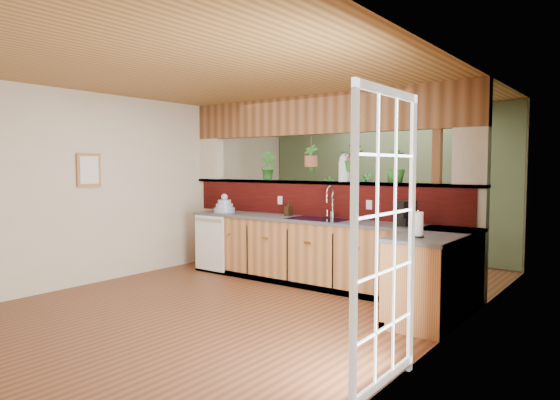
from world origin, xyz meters
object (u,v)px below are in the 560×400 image
Objects in this scene: soap_dispenser at (288,209)px; glass_jar at (345,168)px; faucet at (331,201)px; coffee_maker at (404,214)px; paper_towel at (418,225)px; shelving_console at (347,227)px; dish_stack at (225,207)px.

glass_jar reaches higher than soap_dispenser.
faucet is 1.13m from coffee_maker.
soap_dispenser is 0.53× the size of glass_jar.
paper_towel is at bearing -23.10° from soap_dispenser.
paper_towel reaches higher than shelving_console.
coffee_maker reaches higher than shelving_console.
paper_towel is 2.05m from glass_jar.
faucet is at bearing 5.00° from soap_dispenser.
paper_towel is 4.09m from shelving_console.
coffee_maker is 1.00m from paper_towel.
faucet is 1.36× the size of dish_stack.
faucet reaches higher than dish_stack.
faucet is 0.67m from soap_dispenser.
glass_jar is at bearing 67.84° from faucet.
faucet is at bearing -87.82° from shelving_console.
soap_dispenser is 0.98m from glass_jar.
glass_jar is (0.75, 0.27, 0.58)m from soap_dispenser.
faucet is 1.62× the size of paper_towel.
shelving_console is (-2.56, 3.15, -0.52)m from paper_towel.
dish_stack reaches higher than shelving_console.
shelving_console is (0.81, 2.33, -0.49)m from dish_stack.
dish_stack is 2.87m from coffee_maker.
soap_dispenser reaches higher than shelving_console.
soap_dispenser is (1.09, 0.15, 0.01)m from dish_stack.
faucet is 2.17× the size of soap_dispenser.
glass_jar is (-1.03, 0.39, 0.55)m from coffee_maker.
faucet is 2.40m from shelving_console.
dish_stack is 1.60× the size of soap_dispenser.
glass_jar is 0.27× the size of shelving_console.
soap_dispenser is 0.75× the size of paper_towel.
dish_stack reaches higher than paper_towel.
paper_towel is (1.62, -1.03, -0.11)m from faucet.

